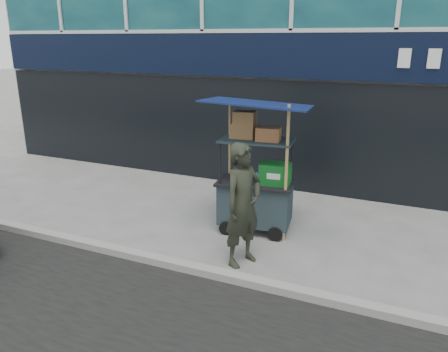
% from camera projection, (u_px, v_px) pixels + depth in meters
% --- Properties ---
extents(ground, '(80.00, 80.00, 0.00)m').
position_uv_depth(ground, '(210.00, 268.00, 6.46)').
color(ground, slate).
rests_on(ground, ground).
extents(curb, '(80.00, 0.18, 0.12)m').
position_uv_depth(curb, '(204.00, 271.00, 6.27)').
color(curb, gray).
rests_on(curb, ground).
extents(vendor_cart, '(1.87, 1.42, 2.33)m').
position_uv_depth(vendor_cart, '(257.00, 186.00, 7.53)').
color(vendor_cart, '#1C2B30').
rests_on(vendor_cart, ground).
extents(vendor_man, '(0.67, 0.80, 1.86)m').
position_uv_depth(vendor_man, '(243.00, 205.00, 6.36)').
color(vendor_man, '#24291E').
rests_on(vendor_man, ground).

